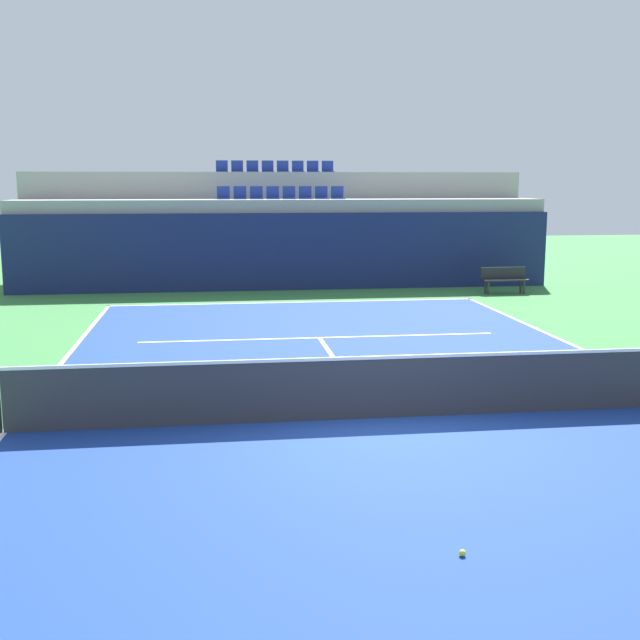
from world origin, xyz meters
The scene contains 14 objects.
ground_plane centered at (0.00, 0.00, 0.00)m, with size 80.00×80.00×0.00m, color #387A3D.
court_surface centered at (0.00, 0.00, 0.01)m, with size 11.00×24.00×0.01m, color navy.
baseline_far centered at (0.00, 11.95, 0.01)m, with size 11.00×0.10×0.00m, color white.
sideline_left centered at (-5.45, 0.00, 0.01)m, with size 0.10×24.00×0.00m, color white.
service_line_far centered at (0.00, 6.40, 0.01)m, with size 8.26×0.10×0.00m, color white.
centre_service_line centered at (0.00, 3.20, 0.01)m, with size 0.10×6.40×0.00m, color white.
back_wall centered at (0.00, 14.91, 1.28)m, with size 18.13×0.30×2.56m, color navy.
stands_tier_lower centered at (0.00, 16.26, 1.50)m, with size 18.13×2.40×2.99m, color #9E9E99.
stands_tier_upper centered at (0.00, 18.66, 1.97)m, with size 18.13×2.40×3.93m, color #9E9E99.
seating_row_lower centered at (0.00, 16.35, 3.12)m, with size 4.43×0.44×0.44m.
seating_row_upper centered at (0.00, 18.75, 4.06)m, with size 4.43×0.44×0.44m.
tennis_net centered at (0.00, 0.00, 0.51)m, with size 11.08×0.08×1.07m.
player_bench centered at (6.94, 13.03, 0.51)m, with size 1.50×0.40×0.85m.
tennis_ball_1 centered at (-0.09, -4.57, 0.04)m, with size 0.07×0.07×0.07m, color #CCE033.
Camera 1 is at (-2.41, -11.45, 3.56)m, focal length 44.50 mm.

